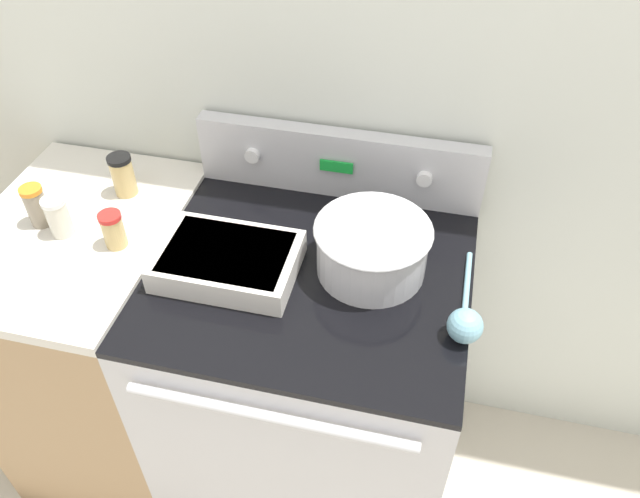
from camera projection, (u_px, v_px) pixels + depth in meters
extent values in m
cube|color=silver|center=(346.00, 73.00, 1.57)|extent=(8.00, 0.05, 2.50)
cube|color=#BCBCC1|center=(312.00, 383.00, 1.84)|extent=(0.78, 0.70, 0.90)
cube|color=black|center=(310.00, 273.00, 1.52)|extent=(0.78, 0.70, 0.02)
cylinder|color=silver|center=(269.00, 417.00, 1.31)|extent=(0.64, 0.02, 0.02)
cube|color=#BCBCC1|center=(339.00, 163.00, 1.68)|extent=(0.78, 0.05, 0.19)
cylinder|color=white|center=(252.00, 156.00, 1.69)|extent=(0.04, 0.02, 0.04)
cylinder|color=white|center=(424.00, 179.00, 1.61)|extent=(0.04, 0.02, 0.04)
cube|color=green|center=(336.00, 167.00, 1.65)|extent=(0.09, 0.01, 0.03)
cube|color=tan|center=(112.00, 344.00, 1.94)|extent=(0.51, 0.70, 0.90)
cube|color=silver|center=(71.00, 231.00, 1.63)|extent=(0.51, 0.70, 0.03)
cylinder|color=silver|center=(372.00, 249.00, 1.47)|extent=(0.26, 0.26, 0.13)
torus|color=silver|center=(373.00, 230.00, 1.43)|extent=(0.28, 0.28, 0.01)
cylinder|color=beige|center=(373.00, 234.00, 1.44)|extent=(0.24, 0.24, 0.02)
cube|color=silver|center=(228.00, 261.00, 1.49)|extent=(0.33, 0.23, 0.07)
cube|color=tan|center=(227.00, 257.00, 1.48)|extent=(0.29, 0.20, 0.04)
cylinder|color=#7AB2C6|center=(466.00, 292.00, 1.45)|extent=(0.01, 0.27, 0.01)
sphere|color=#7AB2C6|center=(465.00, 326.00, 1.34)|extent=(0.08, 0.08, 0.08)
cylinder|color=tan|center=(114.00, 232.00, 1.54)|extent=(0.05, 0.05, 0.09)
cylinder|color=red|center=(109.00, 217.00, 1.51)|extent=(0.06, 0.06, 0.01)
cylinder|color=tan|center=(123.00, 177.00, 1.69)|extent=(0.06, 0.06, 0.11)
cylinder|color=black|center=(119.00, 159.00, 1.65)|extent=(0.06, 0.06, 0.01)
cylinder|color=beige|center=(59.00, 219.00, 1.57)|extent=(0.06, 0.06, 0.10)
cylinder|color=white|center=(53.00, 202.00, 1.53)|extent=(0.06, 0.06, 0.01)
cylinder|color=gray|center=(37.00, 208.00, 1.59)|extent=(0.05, 0.05, 0.10)
cylinder|color=orange|center=(30.00, 190.00, 1.56)|extent=(0.06, 0.06, 0.01)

